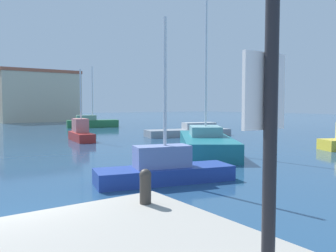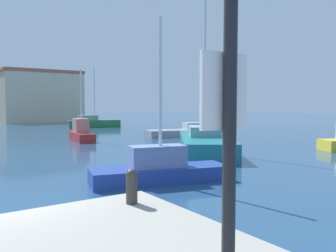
{
  "view_description": "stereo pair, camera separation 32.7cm",
  "coord_description": "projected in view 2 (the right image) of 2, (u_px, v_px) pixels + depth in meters",
  "views": [
    {
      "loc": [
        -1.16,
        -7.41,
        2.83
      ],
      "look_at": [
        13.74,
        13.55,
        1.21
      ],
      "focal_mm": 37.03,
      "sensor_mm": 36.0,
      "label": 1
    },
    {
      "loc": [
        -0.89,
        -7.59,
        2.83
      ],
      "look_at": [
        13.74,
        13.55,
        1.21
      ],
      "focal_mm": 37.03,
      "sensor_mm": 36.0,
      "label": 2
    }
  ],
  "objects": [
    {
      "name": "sailboat_red_outer_mooring",
      "position": [
        81.0,
        132.0,
        26.99
      ],
      "size": [
        1.8,
        4.25,
        5.51
      ],
      "color": "#B22823",
      "rests_on": "water"
    },
    {
      "name": "sailboat_green_center_channel",
      "position": [
        94.0,
        122.0,
        42.68
      ],
      "size": [
        6.36,
        3.24,
        7.44
      ],
      "color": "#28703D",
      "rests_on": "water"
    },
    {
      "name": "sailboat_blue_distant_east",
      "position": [
        160.0,
        169.0,
        12.59
      ],
      "size": [
        5.25,
        2.71,
        5.93
      ],
      "color": "#233D93",
      "rests_on": "water"
    },
    {
      "name": "sailboat_teal_mid_harbor",
      "position": [
        204.0,
        142.0,
        20.36
      ],
      "size": [
        7.19,
        8.6,
        13.84
      ],
      "color": "#1E707A",
      "rests_on": "water"
    },
    {
      "name": "motorboat_grey_near_pier",
      "position": [
        191.0,
        131.0,
        30.89
      ],
      "size": [
        7.92,
        3.83,
        1.19
      ],
      "color": "gray",
      "rests_on": "water"
    },
    {
      "name": "mooring_bollard",
      "position": [
        132.0,
        185.0,
        6.26
      ],
      "size": [
        0.22,
        0.22,
        0.63
      ],
      "color": "#38332D",
      "rests_on": "pier_quay"
    },
    {
      "name": "water",
      "position": [
        139.0,
        135.0,
        31.85
      ],
      "size": [
        160.0,
        160.0,
        0.0
      ],
      "primitive_type": "plane",
      "color": "navy",
      "rests_on": "ground"
    },
    {
      "name": "waterfront_apartments",
      "position": [
        41.0,
        96.0,
        57.46
      ],
      "size": [
        12.37,
        8.22,
        8.32
      ],
      "color": "beige",
      "rests_on": "ground"
    }
  ]
}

